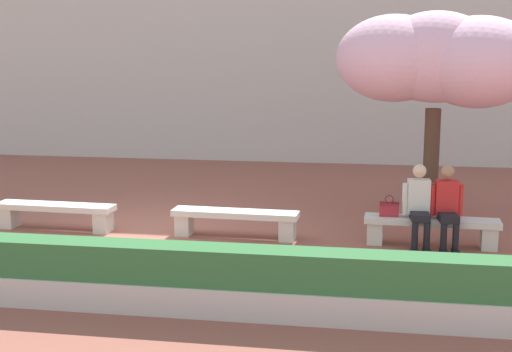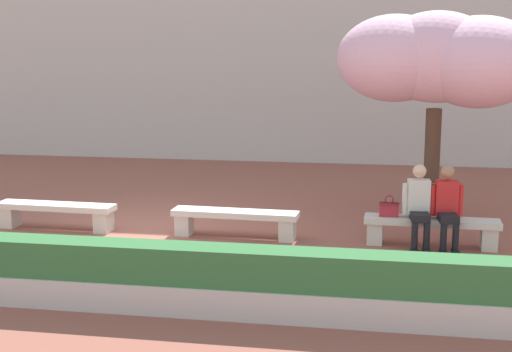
{
  "view_description": "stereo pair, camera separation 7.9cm",
  "coord_description": "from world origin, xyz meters",
  "px_view_note": "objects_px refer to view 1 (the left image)",
  "views": [
    {
      "loc": [
        3.79,
        -11.16,
        3.04
      ],
      "look_at": [
        1.88,
        0.2,
        1.0
      ],
      "focal_mm": 50.0,
      "sensor_mm": 36.0,
      "label": 1
    },
    {
      "loc": [
        3.86,
        -11.14,
        3.04
      ],
      "look_at": [
        1.88,
        0.2,
        1.0
      ],
      "focal_mm": 50.0,
      "sensor_mm": 36.0,
      "label": 2
    }
  ],
  "objects_px": {
    "stone_bench_near_west": "(55,212)",
    "stone_bench_near_east": "(431,227)",
    "person_seated_right": "(447,204)",
    "stone_bench_center": "(235,219)",
    "cherry_tree_main": "(437,60)",
    "person_seated_left": "(419,203)",
    "handbag": "(389,208)"
  },
  "relations": [
    {
      "from": "stone_bench_near_west",
      "to": "stone_bench_center",
      "type": "height_order",
      "value": "same"
    },
    {
      "from": "person_seated_left",
      "to": "cherry_tree_main",
      "type": "height_order",
      "value": "cherry_tree_main"
    },
    {
      "from": "person_seated_right",
      "to": "stone_bench_near_east",
      "type": "bearing_deg",
      "value": 166.29
    },
    {
      "from": "stone_bench_near_west",
      "to": "person_seated_left",
      "type": "xyz_separation_m",
      "value": [
        6.07,
        -0.05,
        0.39
      ]
    },
    {
      "from": "person_seated_left",
      "to": "person_seated_right",
      "type": "relative_size",
      "value": 1.0
    },
    {
      "from": "stone_bench_near_west",
      "to": "stone_bench_near_east",
      "type": "relative_size",
      "value": 1.0
    },
    {
      "from": "stone_bench_near_east",
      "to": "person_seated_left",
      "type": "xyz_separation_m",
      "value": [
        -0.21,
        -0.05,
        0.39
      ]
    },
    {
      "from": "stone_bench_near_east",
      "to": "person_seated_right",
      "type": "bearing_deg",
      "value": -13.71
    },
    {
      "from": "stone_bench_near_west",
      "to": "handbag",
      "type": "height_order",
      "value": "handbag"
    },
    {
      "from": "stone_bench_near_west",
      "to": "person_seated_left",
      "type": "bearing_deg",
      "value": -0.5
    },
    {
      "from": "stone_bench_near_east",
      "to": "person_seated_right",
      "type": "relative_size",
      "value": 1.62
    },
    {
      "from": "person_seated_left",
      "to": "handbag",
      "type": "distance_m",
      "value": 0.48
    },
    {
      "from": "stone_bench_near_east",
      "to": "person_seated_right",
      "type": "height_order",
      "value": "person_seated_right"
    },
    {
      "from": "cherry_tree_main",
      "to": "person_seated_left",
      "type": "bearing_deg",
      "value": -99.3
    },
    {
      "from": "stone_bench_near_west",
      "to": "person_seated_right",
      "type": "bearing_deg",
      "value": -0.47
    },
    {
      "from": "person_seated_left",
      "to": "cherry_tree_main",
      "type": "bearing_deg",
      "value": 80.7
    },
    {
      "from": "stone_bench_center",
      "to": "person_seated_right",
      "type": "bearing_deg",
      "value": -0.91
    },
    {
      "from": "stone_bench_near_east",
      "to": "cherry_tree_main",
      "type": "relative_size",
      "value": 0.56
    },
    {
      "from": "stone_bench_near_west",
      "to": "person_seated_left",
      "type": "relative_size",
      "value": 1.62
    },
    {
      "from": "stone_bench_near_east",
      "to": "person_seated_left",
      "type": "distance_m",
      "value": 0.44
    },
    {
      "from": "stone_bench_center",
      "to": "cherry_tree_main",
      "type": "xyz_separation_m",
      "value": [
        3.28,
        2.05,
        2.55
      ]
    },
    {
      "from": "stone_bench_center",
      "to": "person_seated_left",
      "type": "xyz_separation_m",
      "value": [
        2.93,
        -0.05,
        0.39
      ]
    },
    {
      "from": "stone_bench_near_west",
      "to": "person_seated_left",
      "type": "distance_m",
      "value": 6.08
    },
    {
      "from": "stone_bench_near_west",
      "to": "stone_bench_near_east",
      "type": "bearing_deg",
      "value": 0.0
    },
    {
      "from": "stone_bench_center",
      "to": "person_seated_left",
      "type": "bearing_deg",
      "value": -1.04
    },
    {
      "from": "stone_bench_center",
      "to": "cherry_tree_main",
      "type": "relative_size",
      "value": 0.56
    },
    {
      "from": "stone_bench_center",
      "to": "stone_bench_near_east",
      "type": "distance_m",
      "value": 3.14
    },
    {
      "from": "stone_bench_near_west",
      "to": "handbag",
      "type": "bearing_deg",
      "value": 0.19
    },
    {
      "from": "stone_bench_near_west",
      "to": "stone_bench_near_east",
      "type": "distance_m",
      "value": 6.28
    },
    {
      "from": "stone_bench_center",
      "to": "person_seated_left",
      "type": "distance_m",
      "value": 2.96
    },
    {
      "from": "stone_bench_center",
      "to": "stone_bench_near_east",
      "type": "xyz_separation_m",
      "value": [
        3.14,
        0.0,
        0.0
      ]
    },
    {
      "from": "person_seated_left",
      "to": "cherry_tree_main",
      "type": "distance_m",
      "value": 3.04
    }
  ]
}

